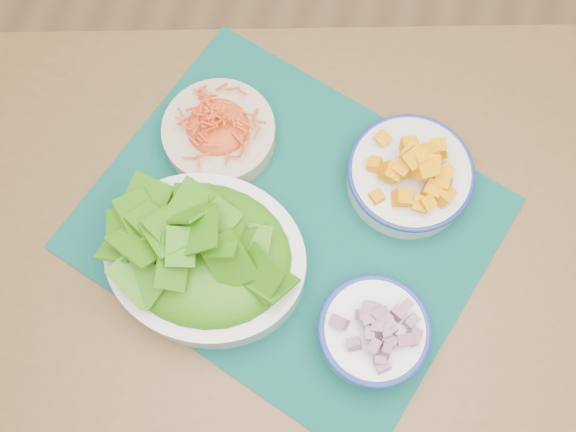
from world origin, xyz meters
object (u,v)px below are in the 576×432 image
object	(u,v)px
placemat	(288,223)
table	(337,267)
carrot_bowl	(218,130)
onion_bowl	(374,331)
lettuce_bowl	(204,253)
squash_bowl	(412,171)

from	to	relation	value
placemat	table	bearing A→B (deg)	5.47
table	carrot_bowl	xyz separation A→B (m)	(-0.23, 0.13, 0.14)
table	carrot_bowl	size ratio (longest dim) A/B	6.43
carrot_bowl	onion_bowl	world-z (taller)	onion_bowl
placemat	lettuce_bowl	size ratio (longest dim) A/B	1.97
onion_bowl	carrot_bowl	bearing A→B (deg)	141.41
lettuce_bowl	onion_bowl	size ratio (longest dim) A/B	1.84
table	carrot_bowl	distance (m)	0.30
table	placemat	xyz separation A→B (m)	(-0.09, 0.02, 0.10)
squash_bowl	lettuce_bowl	distance (m)	0.33
table	squash_bowl	xyz separation A→B (m)	(0.07, 0.13, 0.15)
squash_bowl	onion_bowl	size ratio (longest dim) A/B	1.50
table	onion_bowl	xyz separation A→B (m)	(0.07, -0.11, 0.14)
table	squash_bowl	bearing A→B (deg)	45.49
carrot_bowl	squash_bowl	size ratio (longest dim) A/B	0.89
squash_bowl	onion_bowl	bearing A→B (deg)	-90.12
lettuce_bowl	table	bearing A→B (deg)	22.76
squash_bowl	lettuce_bowl	bearing A→B (deg)	-140.83
table	squash_bowl	size ratio (longest dim) A/B	5.74
carrot_bowl	lettuce_bowl	size ratio (longest dim) A/B	0.73
squash_bowl	lettuce_bowl	world-z (taller)	lettuce_bowl
carrot_bowl	lettuce_bowl	distance (m)	0.21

